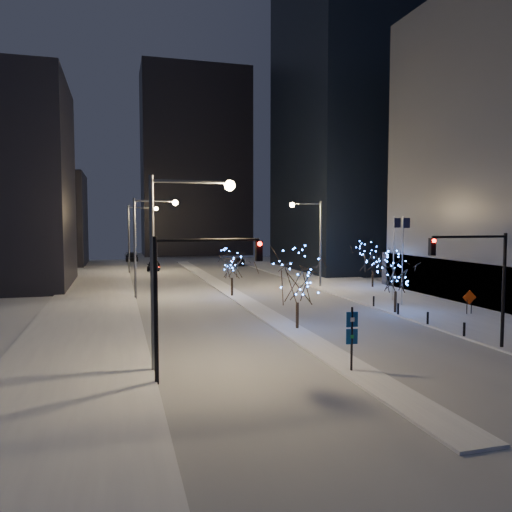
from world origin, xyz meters
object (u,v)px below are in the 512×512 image
object	(u,v)px
holiday_tree_median_near	(297,278)
wayfinding_sign	(352,333)
street_lamp_east	(313,232)
car_near	(154,265)
traffic_signal_west	(189,283)
street_lamp_w_far	(136,229)
car_far	(132,257)
traffic_signal_east	(482,271)
street_lamp_w_near	(173,245)
construction_sign	(469,300)
car_mid	(238,262)
holiday_tree_plaza_near	(396,274)
holiday_tree_plaza_far	(373,258)
holiday_tree_median_far	(232,264)
street_lamp_w_mid	(146,233)

from	to	relation	value
holiday_tree_median_near	wayfinding_sign	size ratio (longest dim) A/B	1.66
street_lamp_east	car_near	bearing A→B (deg)	122.63
traffic_signal_west	street_lamp_w_far	bearing A→B (deg)	90.55
street_lamp_east	car_far	world-z (taller)	street_lamp_east
street_lamp_w_far	traffic_signal_east	world-z (taller)	street_lamp_w_far
street_lamp_w_near	street_lamp_w_far	world-z (taller)	same
street_lamp_east	construction_sign	bearing A→B (deg)	-73.35
street_lamp_east	traffic_signal_west	bearing A→B (deg)	-121.69
traffic_signal_west	car_mid	size ratio (longest dim) A/B	1.69
holiday_tree_median_near	car_mid	bearing A→B (deg)	81.13
street_lamp_w_near	car_far	bearing A→B (deg)	90.05
traffic_signal_east	wayfinding_sign	xyz separation A→B (m)	(-9.29, -1.86, -2.68)
wayfinding_sign	construction_sign	world-z (taller)	wayfinding_sign
car_near	car_mid	xyz separation A→B (m)	(14.64, 4.52, -0.13)
street_lamp_w_near	car_mid	size ratio (longest dim) A/B	2.42
construction_sign	wayfinding_sign	bearing A→B (deg)	-137.74
street_lamp_w_near	holiday_tree_plaza_near	size ratio (longest dim) A/B	2.01
street_lamp_east	holiday_tree_plaza_far	bearing A→B (deg)	-18.51
traffic_signal_west	holiday_tree_median_far	size ratio (longest dim) A/B	1.44
holiday_tree_median_far	street_lamp_w_mid	bearing A→B (deg)	171.19
street_lamp_w_near	wayfinding_sign	xyz separation A→B (m)	(8.58, -2.86, -4.42)
holiday_tree_plaza_near	holiday_tree_plaza_far	bearing A→B (deg)	67.78
car_near	wayfinding_sign	distance (m)	56.66
street_lamp_w_mid	street_lamp_east	xyz separation A→B (m)	(19.02, 3.00, -0.05)
street_lamp_w_near	holiday_tree_plaza_far	size ratio (longest dim) A/B	1.87
street_lamp_w_far	traffic_signal_west	world-z (taller)	street_lamp_w_far
traffic_signal_west	car_far	xyz separation A→B (m)	(-0.56, 75.49, -3.94)
holiday_tree_plaza_near	street_lamp_w_mid	bearing A→B (deg)	144.11
car_mid	holiday_tree_median_near	distance (m)	51.37
holiday_tree_median_far	construction_sign	xyz separation A→B (m)	(16.38, -15.08, -2.01)
holiday_tree_plaza_near	car_mid	bearing A→B (deg)	92.54
holiday_tree_median_far	street_lamp_w_far	bearing A→B (deg)	107.78
car_far	wayfinding_sign	size ratio (longest dim) A/B	1.67
wayfinding_sign	holiday_tree_median_far	bearing A→B (deg)	94.53
street_lamp_w_near	car_near	bearing A→B (deg)	87.10
street_lamp_east	wayfinding_sign	world-z (taller)	street_lamp_east
car_near	holiday_tree_plaza_near	xyz separation A→B (m)	(16.73, -42.55, 2.54)
street_lamp_w_mid	street_lamp_w_far	distance (m)	25.00
street_lamp_w_mid	holiday_tree_median_near	bearing A→B (deg)	-61.89
traffic_signal_east	holiday_tree_plaza_near	bearing A→B (deg)	82.56
traffic_signal_east	car_near	size ratio (longest dim) A/B	1.47
car_far	traffic_signal_east	bearing A→B (deg)	-75.92
traffic_signal_east	car_far	distance (m)	76.72
car_mid	holiday_tree_plaza_near	distance (m)	47.19
construction_sign	street_lamp_east	bearing A→B (deg)	113.67
street_lamp_w_near	wayfinding_sign	distance (m)	10.07
street_lamp_w_near	street_lamp_w_far	bearing A→B (deg)	90.00
traffic_signal_east	car_mid	world-z (taller)	traffic_signal_east
holiday_tree_median_far	holiday_tree_plaza_far	bearing A→B (deg)	7.11
street_lamp_w_far	holiday_tree_plaza_near	bearing A→B (deg)	-63.55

